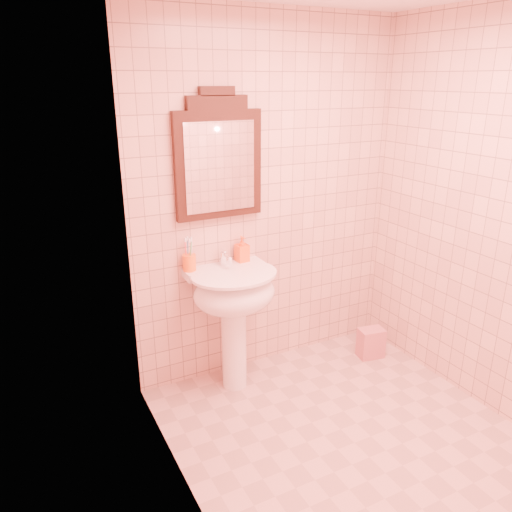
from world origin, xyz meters
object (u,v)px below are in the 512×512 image
pedestal_sink (234,301)px  toothbrush_cup (189,262)px  mirror (219,159)px  soap_dispenser (242,249)px  towel (371,343)px

pedestal_sink → toothbrush_cup: bearing=144.4°
pedestal_sink → mirror: bearing=90.0°
toothbrush_cup → soap_dispenser: toothbrush_cup is taller
soap_dispenser → towel: 1.31m
mirror → toothbrush_cup: mirror is taller
pedestal_sink → towel: size_ratio=3.68×
pedestal_sink → toothbrush_cup: 0.39m
pedestal_sink → soap_dispenser: size_ratio=4.80×
soap_dispenser → towel: size_ratio=0.77×
mirror → toothbrush_cup: 0.70m
pedestal_sink → soap_dispenser: (0.14, 0.17, 0.29)m
mirror → towel: 1.86m
mirror → towel: bearing=-16.6°
mirror → towel: mirror is taller
toothbrush_cup → soap_dispenser: (0.38, -0.00, 0.03)m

